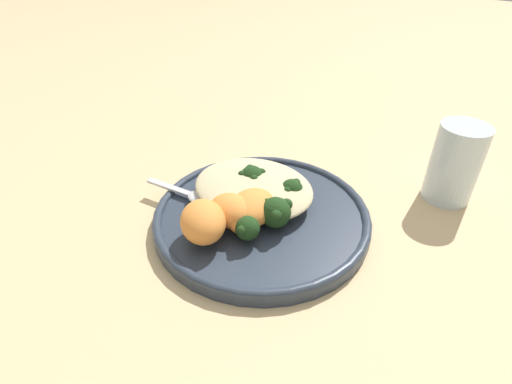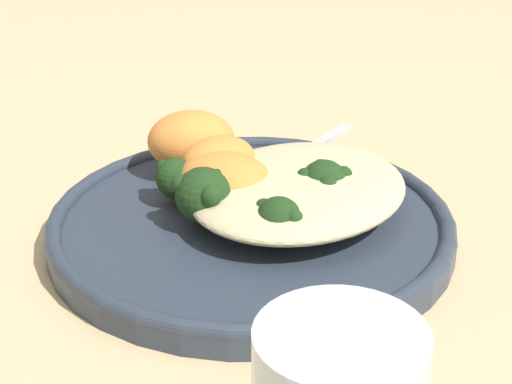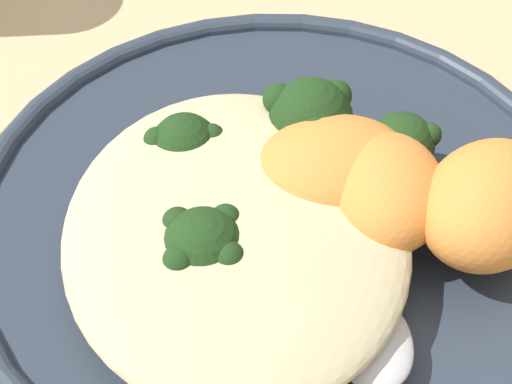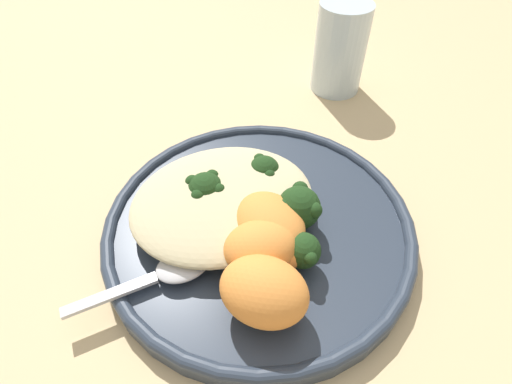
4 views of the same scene
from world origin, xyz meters
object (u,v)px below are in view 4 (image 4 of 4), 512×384
quinoa_mound (223,201)px  sweet_potato_chunk_3 (261,247)px  broccoli_stalk_1 (292,210)px  spoon (172,270)px  sweet_potato_chunk_0 (270,224)px  broccoli_stalk_3 (208,198)px  broccoli_stalk_2 (254,188)px  sweet_potato_chunk_2 (264,291)px  plate (259,225)px  water_glass (340,49)px  sweet_potato_chunk_1 (275,246)px  broccoli_stalk_0 (283,248)px

quinoa_mound → sweet_potato_chunk_3: 0.07m
broccoli_stalk_1 → spoon: 0.11m
quinoa_mound → sweet_potato_chunk_0: bearing=-57.6°
broccoli_stalk_3 → broccoli_stalk_2: bearing=-89.8°
sweet_potato_chunk_2 → sweet_potato_chunk_3: 0.04m
plate → sweet_potato_chunk_0: 0.04m
plate → broccoli_stalk_3: size_ratio=3.50×
broccoli_stalk_3 → sweet_potato_chunk_2: (0.01, -0.11, 0.01)m
broccoli_stalk_2 → water_glass: water_glass is taller
sweet_potato_chunk_0 → sweet_potato_chunk_1: sweet_potato_chunk_0 is taller
broccoli_stalk_2 → broccoli_stalk_3: size_ratio=1.22×
sweet_potato_chunk_1 → broccoli_stalk_0: bearing=-21.1°
broccoli_stalk_0 → quinoa_mound: bearing=151.8°
broccoli_stalk_0 → water_glass: 0.31m
water_glass → sweet_potato_chunk_1: bearing=-129.1°
quinoa_mound → water_glass: 0.28m
spoon → water_glass: bearing=-145.1°
broccoli_stalk_2 → sweet_potato_chunk_1: bearing=-138.0°
quinoa_mound → broccoli_stalk_1: bearing=-35.6°
broccoli_stalk_3 → broccoli_stalk_0: bearing=-149.2°
sweet_potato_chunk_1 → water_glass: 0.31m
broccoli_stalk_2 → sweet_potato_chunk_1: 0.07m
sweet_potato_chunk_0 → sweet_potato_chunk_3: 0.03m
sweet_potato_chunk_3 → water_glass: size_ratio=0.53×
sweet_potato_chunk_3 → plate: bearing=70.0°
sweet_potato_chunk_0 → water_glass: (0.19, 0.22, 0.02)m
spoon → water_glass: water_glass is taller
quinoa_mound → sweet_potato_chunk_1: size_ratio=3.14×
sweet_potato_chunk_0 → sweet_potato_chunk_3: bearing=-130.2°
broccoli_stalk_2 → sweet_potato_chunk_1: size_ratio=1.87×
sweet_potato_chunk_2 → water_glass: (0.22, 0.28, 0.01)m
quinoa_mound → broccoli_stalk_1: size_ratio=1.78×
sweet_potato_chunk_0 → sweet_potato_chunk_2: size_ratio=1.05×
plate → sweet_potato_chunk_2: (-0.03, -0.08, 0.03)m
quinoa_mound → broccoli_stalk_1: broccoli_stalk_1 is taller
water_glass → sweet_potato_chunk_3: bearing=-130.9°
sweet_potato_chunk_1 → sweet_potato_chunk_3: size_ratio=0.88×
broccoli_stalk_2 → sweet_potato_chunk_2: 0.11m
broccoli_stalk_0 → broccoli_stalk_2: (0.00, 0.07, 0.00)m
plate → sweet_potato_chunk_1: (-0.00, -0.04, 0.02)m
quinoa_mound → broccoli_stalk_2: (0.03, 0.00, -0.00)m
plate → broccoli_stalk_3: (-0.04, 0.03, 0.03)m
quinoa_mound → sweet_potato_chunk_3: sweet_potato_chunk_3 is taller
broccoli_stalk_3 → spoon: size_ratio=0.68×
broccoli_stalk_2 → spoon: (-0.09, -0.05, -0.01)m
quinoa_mound → water_glass: bearing=38.8°
quinoa_mound → spoon: size_ratio=1.39×
sweet_potato_chunk_1 → sweet_potato_chunk_0: bearing=78.2°
broccoli_stalk_0 → sweet_potato_chunk_2: bearing=-93.5°
broccoli_stalk_1 → sweet_potato_chunk_3: (-0.04, -0.03, 0.00)m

